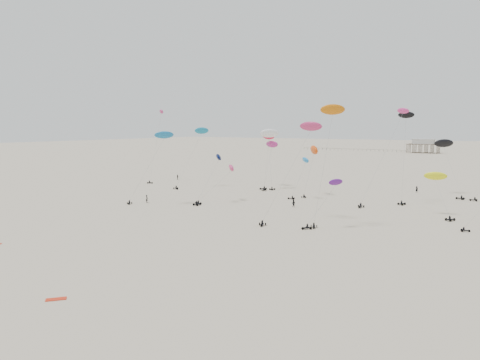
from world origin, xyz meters
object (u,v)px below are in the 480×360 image
Objects in this scene: rig_9 at (302,170)px; rig_0 at (386,149)px; pavilion_main at (423,147)px; spectator_0 at (147,203)px; rig_4 at (302,144)px.

rig_0 is at bearing -101.60° from rig_9.
pavilion_main is 265.65m from spectator_0.
rig_9 is at bearing 4.15° from rig_0.
pavilion_main is at bearing -11.99° from rig_9.
rig_0 is 28.27m from rig_4.
rig_4 is (-10.15, -26.32, 1.82)m from rig_0.
rig_0 is at bearing -81.42° from pavilion_main.
spectator_0 is (-41.10, -2.26, -15.53)m from rig_4.
rig_4 reaches higher than spectator_0.
rig_0 is 22.30m from rig_9.
pavilion_main is 0.83× the size of rig_0.
rig_9 is (14.30, -238.02, 3.36)m from pavilion_main.
rig_0 reaches higher than rig_9.
rig_0 is 60.26m from spectator_0.
rig_0 is 1.14× the size of rig_4.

